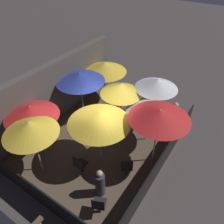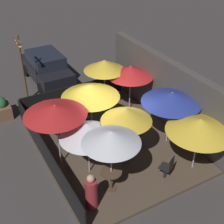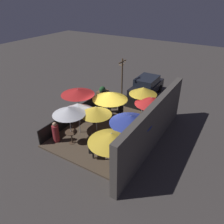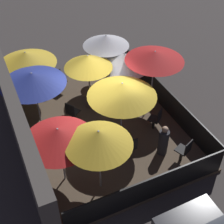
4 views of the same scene
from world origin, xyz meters
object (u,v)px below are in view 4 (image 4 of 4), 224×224
(patio_umbrella_0, at_px, (106,40))
(dining_table_1, at_px, (90,94))
(patio_umbrella_5, at_px, (155,56))
(patio_chair_4, at_px, (184,150))
(patio_chair_1, at_px, (72,112))
(patio_chair_2, at_px, (130,147))
(patio_umbrella_1, at_px, (88,61))
(dining_table_0, at_px, (106,74))
(patio_chair_0, at_px, (60,80))
(patio_umbrella_3, at_px, (125,60))
(patron_1, at_px, (163,141))
(patio_umbrella_8, at_px, (26,58))
(patron_0, at_px, (122,65))
(patio_chair_3, at_px, (156,119))
(patio_umbrella_4, at_px, (99,138))
(patio_umbrella_6, at_px, (32,78))
(patio_umbrella_2, at_px, (58,135))
(patio_umbrella_7, at_px, (122,89))

(patio_umbrella_0, bearing_deg, dining_table_1, 130.51)
(patio_umbrella_5, xyz_separation_m, patio_chair_4, (-2.93, 0.45, -1.79))
(patio_chair_1, relative_size, patio_chair_2, 1.04)
(patio_umbrella_1, height_order, dining_table_0, patio_umbrella_1)
(patio_chair_0, bearing_deg, patio_umbrella_5, 21.60)
(patio_umbrella_3, xyz_separation_m, patio_chair_4, (-3.84, -0.28, -1.28))
(patio_umbrella_0, bearing_deg, patron_1, -177.99)
(patio_umbrella_8, height_order, patio_chair_0, patio_umbrella_8)
(dining_table_0, relative_size, patron_0, 0.59)
(dining_table_0, height_order, patio_chair_3, patio_chair_3)
(patio_chair_3, bearing_deg, patio_umbrella_0, -27.15)
(patron_0, xyz_separation_m, patron_1, (-4.67, 0.74, -0.06))
(dining_table_1, height_order, patron_1, patron_1)
(patio_umbrella_4, bearing_deg, patio_umbrella_6, 14.36)
(dining_table_1, bearing_deg, patron_0, -56.86)
(patio_umbrella_1, xyz_separation_m, dining_table_0, (0.97, -1.13, -1.45))
(patio_chair_4, relative_size, patron_1, 0.81)
(patio_umbrella_0, relative_size, patio_umbrella_2, 1.11)
(patio_umbrella_7, bearing_deg, dining_table_0, -14.30)
(dining_table_1, height_order, patio_chair_0, patio_chair_0)
(patio_chair_0, height_order, patio_chair_1, patio_chair_1)
(patio_umbrella_7, xyz_separation_m, patron_0, (3.37, -1.66, -1.48))
(patio_umbrella_7, xyz_separation_m, patio_umbrella_8, (3.56, 2.30, -0.21))
(patio_umbrella_0, distance_m, patio_umbrella_1, 1.50)
(dining_table_1, bearing_deg, patio_chair_1, 124.48)
(patio_umbrella_7, height_order, patio_chair_4, patio_umbrella_7)
(patio_umbrella_8, relative_size, patron_1, 1.92)
(patio_umbrella_3, relative_size, patio_umbrella_6, 0.92)
(patio_umbrella_1, distance_m, patio_umbrella_2, 3.66)
(patio_chair_0, relative_size, patron_1, 0.79)
(patio_umbrella_5, bearing_deg, patio_chair_4, 171.30)
(patio_chair_4, bearing_deg, patio_chair_3, -22.12)
(dining_table_1, xyz_separation_m, patio_chair_3, (-2.25, -1.66, -0.07))
(patio_umbrella_6, xyz_separation_m, patio_chair_3, (-2.06, -3.74, -1.54))
(patio_umbrella_6, xyz_separation_m, patio_chair_0, (1.67, -1.30, -1.52))
(patio_chair_3, xyz_separation_m, patron_0, (3.57, -0.37, 0.10))
(patio_umbrella_1, relative_size, patio_umbrella_8, 1.01)
(patio_umbrella_0, xyz_separation_m, patio_umbrella_2, (-3.99, 3.19, -0.24))
(patio_chair_0, bearing_deg, patio_umbrella_6, -65.37)
(patio_chair_3, height_order, patio_chair_4, patio_chair_4)
(patio_umbrella_2, xyz_separation_m, dining_table_1, (3.02, -2.06, -1.37))
(patio_umbrella_3, bearing_deg, patio_umbrella_5, -141.39)
(patio_chair_2, distance_m, patio_chair_3, 1.70)
(patio_chair_3, height_order, patron_0, patron_0)
(patio_umbrella_3, height_order, patron_1, patio_umbrella_3)
(patio_chair_1, bearing_deg, dining_table_0, 3.37)
(patio_umbrella_0, relative_size, patio_umbrella_1, 1.04)
(patio_umbrella_0, height_order, patio_chair_0, patio_umbrella_0)
(patio_umbrella_1, relative_size, patio_umbrella_2, 1.07)
(patio_umbrella_5, distance_m, patron_1, 3.04)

